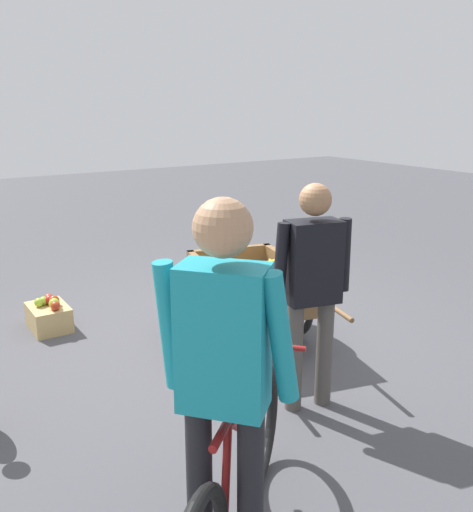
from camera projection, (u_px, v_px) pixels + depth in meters
name	position (u px, v px, depth m)	size (l,w,h in m)	color
ground_plane	(228.00, 340.00, 4.78)	(24.00, 24.00, 0.00)	#47474C
fruit_cart	(248.00, 291.00, 4.69)	(1.78, 1.15, 0.74)	brown
vendor_person	(312.00, 280.00, 3.51)	(0.28, 0.53, 1.51)	#4C4742
bicycle	(235.00, 484.00, 2.45)	(1.14, 1.29, 0.85)	black
cyclist_person	(224.00, 367.00, 2.14)	(0.41, 0.44, 1.66)	black
apple_crate	(49.00, 315.00, 4.98)	(0.44, 0.32, 0.32)	tan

